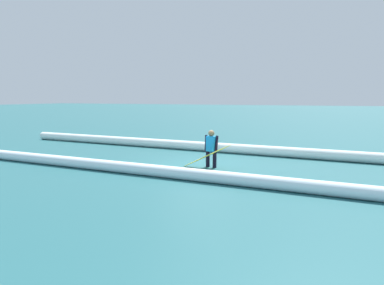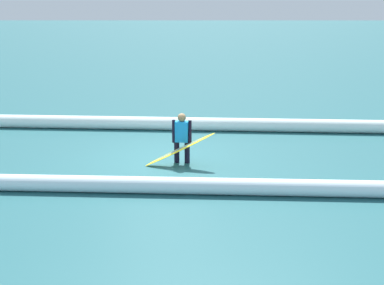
# 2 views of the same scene
# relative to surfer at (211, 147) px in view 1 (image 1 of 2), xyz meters

# --- Properties ---
(ground_plane) EXTENTS (196.34, 196.34, 0.00)m
(ground_plane) POSITION_rel_surfer_xyz_m (0.58, -0.29, -0.74)
(ground_plane) COLOR #235B60
(surfer) EXTENTS (0.52, 0.26, 1.34)m
(surfer) POSITION_rel_surfer_xyz_m (0.00, 0.00, 0.00)
(surfer) COLOR black
(surfer) RESTS_ON ground_plane
(surfboard) EXTENTS (1.84, 0.33, 0.95)m
(surfboard) POSITION_rel_surfer_xyz_m (0.05, 0.31, -0.29)
(surfboard) COLOR yellow
(surfboard) RESTS_ON ground_plane
(wave_crest_foreground) EXTENTS (23.87, 1.83, 0.44)m
(wave_crest_foreground) POSITION_rel_surfer_xyz_m (0.36, -3.45, -0.53)
(wave_crest_foreground) COLOR white
(wave_crest_foreground) RESTS_ON ground_plane
(wave_crest_midground) EXTENTS (23.91, 1.44, 0.38)m
(wave_crest_midground) POSITION_rel_surfer_xyz_m (-0.64, 2.24, -0.55)
(wave_crest_midground) COLOR white
(wave_crest_midground) RESTS_ON ground_plane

